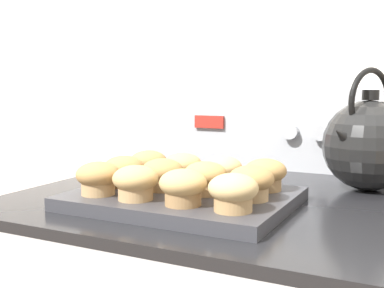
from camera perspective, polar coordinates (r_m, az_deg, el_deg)
wall_back at (r=1.26m, az=10.47°, el=10.59°), size 8.00×0.05×2.40m
control_panel at (r=1.21m, az=9.64°, el=1.72°), size 0.71×0.07×0.20m
muffin_pan at (r=0.83m, az=-1.01°, el=-6.47°), size 0.36×0.28×0.02m
muffin_r0_c0 at (r=0.82m, az=-11.08°, el=-3.93°), size 0.07×0.07×0.06m
muffin_r0_c1 at (r=0.78m, az=-6.71°, el=-4.50°), size 0.07×0.07×0.06m
muffin_r0_c2 at (r=0.74m, az=-1.07°, el=-5.07°), size 0.07×0.07×0.06m
muffin_r0_c3 at (r=0.70m, az=4.91°, el=-5.66°), size 0.07×0.07×0.06m
muffin_r1_c0 at (r=0.88m, az=-8.10°, el=-3.12°), size 0.07×0.07×0.06m
muffin_r1_c1 at (r=0.84m, az=-3.54°, el=-3.55°), size 0.07×0.07×0.06m
muffin_r1_c2 at (r=0.81m, az=1.57°, el=-3.98°), size 0.07×0.07×0.06m
muffin_r1_c3 at (r=0.77m, az=7.01°, el=-4.52°), size 0.07×0.07×0.06m
muffin_r2_c0 at (r=0.95m, az=-5.20°, el=-2.37°), size 0.07×0.07×0.06m
muffin_r2_c1 at (r=0.91m, az=-1.14°, el=-2.75°), size 0.07×0.07×0.06m
muffin_r2_c2 at (r=0.88m, az=3.58°, el=-3.14°), size 0.07×0.07×0.06m
muffin_r2_c3 at (r=0.85m, az=8.70°, el=-3.52°), size 0.07×0.07×0.06m
tea_kettle at (r=1.00m, az=20.15°, el=0.05°), size 0.18×0.20×0.24m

